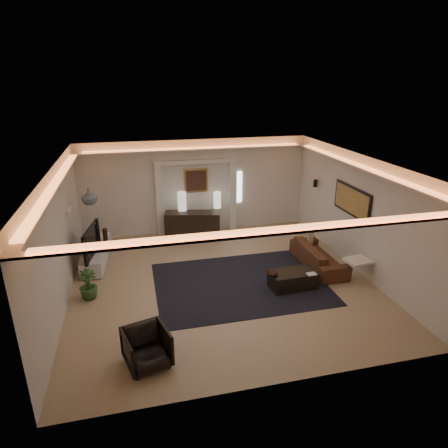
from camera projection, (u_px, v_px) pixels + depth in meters
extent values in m
plane|color=tan|center=(222.00, 281.00, 9.46)|extent=(7.00, 7.00, 0.00)
plane|color=white|center=(221.00, 163.00, 8.44)|extent=(7.00, 7.00, 0.00)
plane|color=silver|center=(196.00, 187.00, 12.13)|extent=(7.00, 0.00, 7.00)
plane|color=silver|center=(276.00, 308.00, 5.76)|extent=(7.00, 0.00, 7.00)
plane|color=silver|center=(59.00, 239.00, 8.18)|extent=(0.00, 7.00, 7.00)
plane|color=silver|center=(358.00, 214.00, 9.71)|extent=(0.00, 7.00, 7.00)
cube|color=silver|center=(222.00, 176.00, 8.53)|extent=(7.00, 7.00, 0.04)
cube|color=white|center=(238.00, 187.00, 12.44)|extent=(0.25, 0.03, 1.00)
cube|color=black|center=(240.00, 283.00, 9.36)|extent=(4.00, 3.00, 0.01)
cube|color=silver|center=(160.00, 201.00, 11.91)|extent=(0.22, 0.20, 2.20)
cube|color=silver|center=(233.00, 196.00, 12.42)|extent=(0.22, 0.20, 2.20)
cube|color=silver|center=(196.00, 162.00, 11.76)|extent=(2.52, 0.20, 0.12)
cube|color=tan|center=(196.00, 180.00, 12.03)|extent=(0.74, 0.04, 0.74)
cube|color=#4C2D1E|center=(196.00, 181.00, 12.01)|extent=(0.62, 0.02, 0.62)
cube|color=black|center=(352.00, 201.00, 9.89)|extent=(0.04, 1.64, 0.74)
cube|color=tan|center=(351.00, 201.00, 9.88)|extent=(0.02, 1.50, 0.62)
cylinder|color=black|center=(315.00, 183.00, 11.61)|extent=(0.12, 0.12, 0.22)
cube|color=silver|center=(69.00, 210.00, 9.40)|extent=(0.10, 0.55, 0.04)
cube|color=black|center=(193.00, 225.00, 11.92)|extent=(1.73, 0.88, 0.83)
cylinder|color=beige|center=(182.00, 202.00, 11.86)|extent=(0.29, 0.29, 0.58)
cylinder|color=white|center=(217.00, 199.00, 12.10)|extent=(0.29, 0.29, 0.51)
cube|color=silver|center=(97.00, 254.00, 10.41)|extent=(0.70, 2.16, 0.40)
imported|color=black|center=(86.00, 241.00, 9.71)|extent=(1.32, 0.41, 0.76)
cylinder|color=black|center=(105.00, 233.00, 10.65)|extent=(0.16, 0.16, 0.35)
imported|color=#3C4C5B|center=(89.00, 196.00, 9.65)|extent=(0.49, 0.49, 0.41)
imported|color=#2D5022|center=(88.00, 285.00, 8.62)|extent=(0.47, 0.47, 0.70)
imported|color=#392914|center=(318.00, 256.00, 10.13)|extent=(1.99, 0.79, 0.58)
cube|color=silver|center=(358.00, 261.00, 9.27)|extent=(0.64, 0.55, 0.06)
cube|color=tan|center=(310.00, 233.00, 10.89)|extent=(0.25, 0.46, 0.44)
cube|color=black|center=(292.00, 279.00, 9.13)|extent=(1.08, 0.62, 0.39)
imported|color=black|center=(272.00, 273.00, 8.90)|extent=(0.33, 0.33, 0.07)
cube|color=silver|center=(312.00, 274.00, 8.93)|extent=(0.22, 0.16, 0.03)
imported|color=black|center=(147.00, 348.00, 6.62)|extent=(0.89, 0.91, 0.68)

